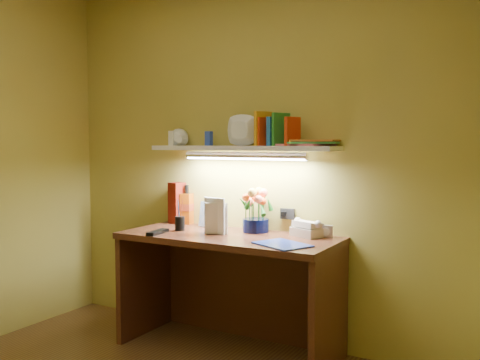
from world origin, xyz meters
name	(u,v)px	position (x,y,z in m)	size (l,w,h in m)	color
desk	(229,293)	(0.00, 1.20, 0.38)	(1.40, 0.60, 0.75)	#3C1B10
flower_bouquet	(256,209)	(0.10, 1.39, 0.90)	(0.19, 0.19, 0.30)	black
telephone	(308,228)	(0.46, 1.40, 0.81)	(0.18, 0.14, 0.11)	beige
desk_clock	(327,231)	(0.57, 1.43, 0.79)	(0.07, 0.04, 0.07)	#AFAFB3
whisky_bottle	(187,204)	(-0.50, 1.45, 0.89)	(0.08, 0.08, 0.28)	#C0510A
whisky_box	(177,203)	(-0.58, 1.44, 0.90)	(0.10, 0.10, 0.30)	#5A1208
pen_cup	(180,219)	(-0.37, 1.18, 0.83)	(0.07, 0.07, 0.16)	black
art_card	(210,215)	(-0.27, 1.40, 0.84)	(0.18, 0.04, 0.18)	white
tv_remote	(158,232)	(-0.42, 1.01, 0.76)	(0.06, 0.20, 0.02)	black
blue_folder	(282,244)	(0.44, 1.06, 0.75)	(0.30, 0.22, 0.01)	#2843B7
desk_book_a	(205,218)	(-0.15, 1.16, 0.85)	(0.15, 0.02, 0.20)	beige
desk_book_b	(204,215)	(-0.19, 1.21, 0.87)	(0.17, 0.02, 0.23)	white
wall_shelf	(246,143)	(0.03, 1.38, 1.33)	(1.31, 0.33, 0.25)	white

